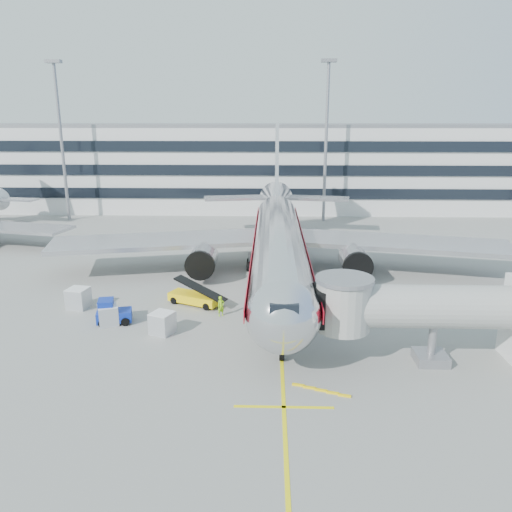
{
  "coord_description": "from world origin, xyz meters",
  "views": [
    {
      "loc": [
        -0.91,
        -40.31,
        16.68
      ],
      "look_at": [
        -2.22,
        5.34,
        4.0
      ],
      "focal_mm": 35.0,
      "sensor_mm": 36.0,
      "label": 1
    }
  ],
  "objects_px": {
    "belt_loader": "(195,297)",
    "cargo_container_right": "(78,298)",
    "main_jet": "(278,238)",
    "ramp_worker": "(221,306)",
    "baggage_tug": "(112,313)",
    "cargo_container_left": "(108,315)",
    "cargo_container_front": "(162,323)"
  },
  "relations": [
    {
      "from": "cargo_container_left",
      "to": "cargo_container_front",
      "type": "distance_m",
      "value": 5.15
    },
    {
      "from": "cargo_container_right",
      "to": "cargo_container_front",
      "type": "height_order",
      "value": "cargo_container_right"
    },
    {
      "from": "cargo_container_left",
      "to": "cargo_container_right",
      "type": "distance_m",
      "value": 5.35
    },
    {
      "from": "ramp_worker",
      "to": "main_jet",
      "type": "bearing_deg",
      "value": 31.89
    },
    {
      "from": "main_jet",
      "to": "ramp_worker",
      "type": "height_order",
      "value": "main_jet"
    },
    {
      "from": "cargo_container_right",
      "to": "cargo_container_front",
      "type": "xyz_separation_m",
      "value": [
        8.77,
        -5.3,
        -0.05
      ]
    },
    {
      "from": "cargo_container_right",
      "to": "ramp_worker",
      "type": "bearing_deg",
      "value": -6.82
    },
    {
      "from": "cargo_container_right",
      "to": "ramp_worker",
      "type": "height_order",
      "value": "cargo_container_right"
    },
    {
      "from": "baggage_tug",
      "to": "cargo_container_left",
      "type": "bearing_deg",
      "value": -132.79
    },
    {
      "from": "cargo_container_front",
      "to": "ramp_worker",
      "type": "distance_m",
      "value": 5.72
    },
    {
      "from": "baggage_tug",
      "to": "cargo_container_front",
      "type": "distance_m",
      "value": 5.02
    },
    {
      "from": "belt_loader",
      "to": "cargo_container_right",
      "type": "height_order",
      "value": "belt_loader"
    },
    {
      "from": "baggage_tug",
      "to": "cargo_container_right",
      "type": "distance_m",
      "value": 5.36
    },
    {
      "from": "baggage_tug",
      "to": "belt_loader",
      "type": "bearing_deg",
      "value": 36.31
    },
    {
      "from": "cargo_container_front",
      "to": "cargo_container_left",
      "type": "bearing_deg",
      "value": 161.87
    },
    {
      "from": "cargo_container_right",
      "to": "cargo_container_left",
      "type": "bearing_deg",
      "value": -43.68
    },
    {
      "from": "cargo_container_front",
      "to": "ramp_worker",
      "type": "bearing_deg",
      "value": 40.68
    },
    {
      "from": "belt_loader",
      "to": "ramp_worker",
      "type": "relative_size",
      "value": 2.88
    },
    {
      "from": "belt_loader",
      "to": "cargo_container_right",
      "type": "bearing_deg",
      "value": -173.5
    },
    {
      "from": "cargo_container_left",
      "to": "main_jet",
      "type": "bearing_deg",
      "value": 43.73
    },
    {
      "from": "belt_loader",
      "to": "main_jet",
      "type": "bearing_deg",
      "value": 48.51
    },
    {
      "from": "baggage_tug",
      "to": "cargo_container_front",
      "type": "xyz_separation_m",
      "value": [
        4.65,
        -1.87,
        -0.05
      ]
    },
    {
      "from": "cargo_container_left",
      "to": "belt_loader",
      "type": "bearing_deg",
      "value": 36.79
    },
    {
      "from": "cargo_container_left",
      "to": "cargo_container_right",
      "type": "relative_size",
      "value": 1.01
    },
    {
      "from": "cargo_container_left",
      "to": "baggage_tug",
      "type": "bearing_deg",
      "value": 47.21
    },
    {
      "from": "main_jet",
      "to": "belt_loader",
      "type": "distance_m",
      "value": 12.33
    },
    {
      "from": "baggage_tug",
      "to": "ramp_worker",
      "type": "distance_m",
      "value": 9.19
    },
    {
      "from": "cargo_container_right",
      "to": "baggage_tug",
      "type": "bearing_deg",
      "value": -39.84
    },
    {
      "from": "cargo_container_left",
      "to": "ramp_worker",
      "type": "distance_m",
      "value": 9.48
    },
    {
      "from": "baggage_tug",
      "to": "cargo_container_front",
      "type": "relative_size",
      "value": 1.45
    },
    {
      "from": "main_jet",
      "to": "cargo_container_right",
      "type": "distance_m",
      "value": 21.06
    },
    {
      "from": "belt_loader",
      "to": "baggage_tug",
      "type": "distance_m",
      "value": 7.8
    }
  ]
}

